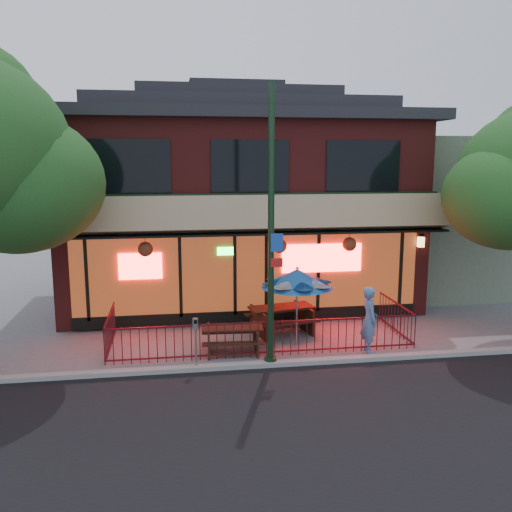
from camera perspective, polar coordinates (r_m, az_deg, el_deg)
The scene contains 12 objects.
ground at distance 14.58m, azimuth 1.24°, elevation -10.79°, with size 80.00×80.00×0.00m, color gray.
asphalt_street at distance 9.36m, azimuth 8.24°, elevation -23.76°, with size 80.00×11.00×0.00m, color black.
curb at distance 14.09m, azimuth 1.60°, elevation -11.28°, with size 80.00×0.25×0.12m, color #999993.
restaurant_building at distance 20.68m, azimuth -2.17°, elevation 7.13°, with size 12.96×9.49×8.05m.
neighbor_building at distance 24.08m, azimuth 19.53°, elevation 4.29°, with size 6.00×7.00×6.00m, color gray.
patio_fence at distance 14.83m, azimuth 0.91°, elevation -7.83°, with size 8.44×2.62×1.00m.
street_light at distance 13.38m, azimuth 1.60°, elevation 1.29°, with size 0.43×0.32×7.00m.
picnic_table_left at distance 14.96m, azimuth -2.51°, elevation -8.35°, with size 1.73×1.37×0.71m.
picnic_table_right at distance 16.53m, azimuth 2.70°, elevation -6.27°, with size 2.16×1.80×0.82m.
patio_umbrella at distance 15.11m, azimuth 4.36°, elevation -2.35°, with size 2.00×2.00×2.28m.
pedestrian at distance 15.09m, azimuth 11.85°, elevation -6.58°, with size 0.67×0.44×1.84m, color #5275A5.
parking_meter_near at distance 13.63m, azimuth -6.37°, elevation -8.29°, with size 0.14×0.13×1.35m.
Camera 1 is at (-2.39, -13.40, 5.20)m, focal length 38.00 mm.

